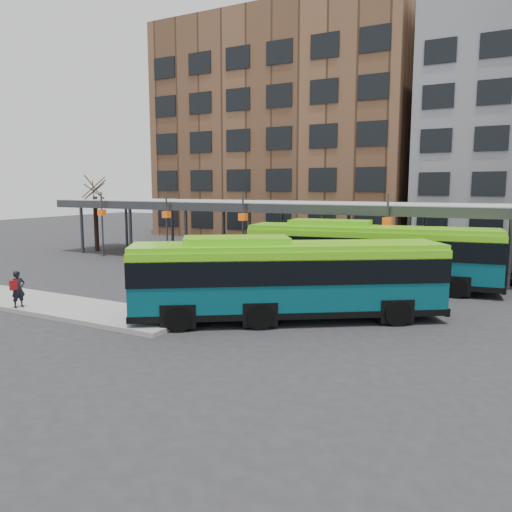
{
  "coord_description": "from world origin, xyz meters",
  "views": [
    {
      "loc": [
        12.44,
        -17.47,
        5.18
      ],
      "look_at": [
        1.01,
        3.94,
        1.8
      ],
      "focal_mm": 35.0,
      "sensor_mm": 36.0,
      "label": 1
    }
  ],
  "objects_px": {
    "tree": "(96,221)",
    "pedestrian": "(18,289)",
    "bus_front": "(286,277)",
    "bus_rear": "(368,253)"
  },
  "relations": [
    {
      "from": "tree",
      "to": "pedestrian",
      "type": "height_order",
      "value": "tree"
    },
    {
      "from": "bus_rear",
      "to": "pedestrian",
      "type": "bearing_deg",
      "value": -142.15
    },
    {
      "from": "pedestrian",
      "to": "tree",
      "type": "bearing_deg",
      "value": 48.76
    },
    {
      "from": "bus_rear",
      "to": "tree",
      "type": "bearing_deg",
      "value": 161.29
    },
    {
      "from": "tree",
      "to": "bus_rear",
      "type": "height_order",
      "value": "tree"
    },
    {
      "from": "bus_front",
      "to": "pedestrian",
      "type": "height_order",
      "value": "bus_front"
    },
    {
      "from": "tree",
      "to": "pedestrian",
      "type": "bearing_deg",
      "value": -53.2
    },
    {
      "from": "tree",
      "to": "bus_rear",
      "type": "xyz_separation_m",
      "value": [
        23.55,
        -4.24,
        -0.64
      ]
    },
    {
      "from": "pedestrian",
      "to": "bus_front",
      "type": "bearing_deg",
      "value": -56.75
    },
    {
      "from": "tree",
      "to": "bus_rear",
      "type": "relative_size",
      "value": 0.44
    }
  ]
}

